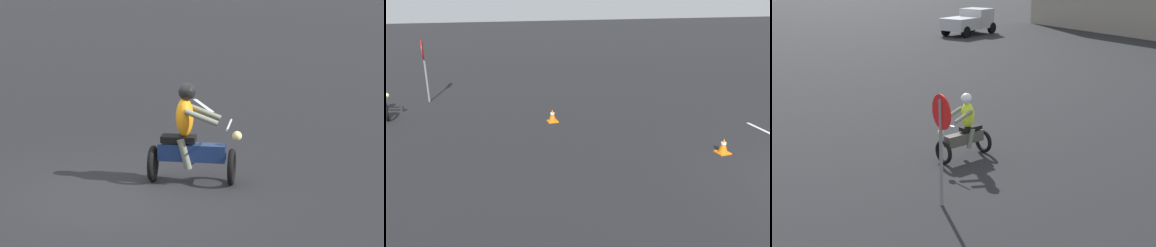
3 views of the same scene
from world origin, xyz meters
TOP-DOWN VIEW (x-y plane):
  - stop_sign at (10.24, 8.38)m, footprint 0.70×0.08m
  - traffic_cone_near_right at (6.41, 4.61)m, footprint 0.32×0.32m
  - traffic_cone_mid_left at (2.58, 1.21)m, footprint 0.32×0.32m

SIDE VIEW (x-z plane):
  - traffic_cone_mid_left at x=2.58m, z-range -0.01..0.39m
  - traffic_cone_near_right at x=6.41m, z-range -0.01..0.40m
  - stop_sign at x=10.24m, z-range 0.48..2.78m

